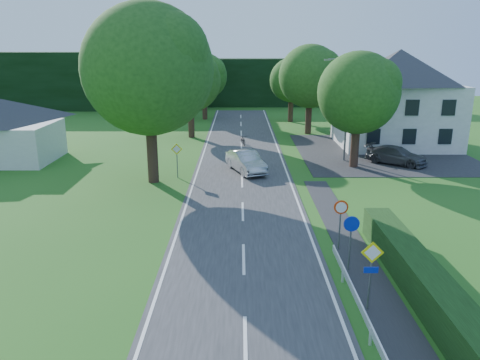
{
  "coord_description": "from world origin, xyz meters",
  "views": [
    {
      "loc": [
        -0.18,
        -6.45,
        8.9
      ],
      "look_at": [
        -0.15,
        18.08,
        1.83
      ],
      "focal_mm": 35.0,
      "sensor_mm": 36.0,
      "label": 1
    }
  ],
  "objects_px": {
    "parked_car_silver_b": "(412,143)",
    "parked_car_grey": "(396,155)",
    "moving_car": "(246,162)",
    "parked_car_silver_a": "(374,142)",
    "motorcycle": "(243,140)",
    "parasol": "(391,138)",
    "streetlight": "(345,105)"
  },
  "relations": [
    {
      "from": "streetlight",
      "to": "parked_car_silver_b",
      "type": "height_order",
      "value": "streetlight"
    },
    {
      "from": "parked_car_silver_b",
      "to": "streetlight",
      "type": "bearing_deg",
      "value": 133.48
    },
    {
      "from": "moving_car",
      "to": "parked_car_silver_a",
      "type": "distance_m",
      "value": 13.68
    },
    {
      "from": "parked_car_silver_a",
      "to": "parasol",
      "type": "height_order",
      "value": "parasol"
    },
    {
      "from": "streetlight",
      "to": "parked_car_grey",
      "type": "xyz_separation_m",
      "value": [
        3.92,
        -1.14,
        -3.75
      ]
    },
    {
      "from": "moving_car",
      "to": "parked_car_silver_a",
      "type": "height_order",
      "value": "moving_car"
    },
    {
      "from": "moving_car",
      "to": "parasol",
      "type": "distance_m",
      "value": 15.24
    },
    {
      "from": "motorcycle",
      "to": "parked_car_silver_a",
      "type": "xyz_separation_m",
      "value": [
        11.54,
        -2.14,
        0.23
      ]
    },
    {
      "from": "parked_car_grey",
      "to": "parked_car_silver_b",
      "type": "bearing_deg",
      "value": 6.67
    },
    {
      "from": "parked_car_silver_b",
      "to": "moving_car",
      "type": "bearing_deg",
      "value": 130.73
    },
    {
      "from": "moving_car",
      "to": "motorcycle",
      "type": "xyz_separation_m",
      "value": [
        -0.14,
        9.7,
        -0.32
      ]
    },
    {
      "from": "parasol",
      "to": "moving_car",
      "type": "bearing_deg",
      "value": -148.63
    },
    {
      "from": "streetlight",
      "to": "parked_car_silver_b",
      "type": "relative_size",
      "value": 1.77
    },
    {
      "from": "parked_car_silver_b",
      "to": "parasol",
      "type": "distance_m",
      "value": 1.82
    },
    {
      "from": "motorcycle",
      "to": "parked_car_grey",
      "type": "distance_m",
      "value": 13.9
    },
    {
      "from": "streetlight",
      "to": "parked_car_silver_a",
      "type": "bearing_deg",
      "value": 47.91
    },
    {
      "from": "moving_car",
      "to": "motorcycle",
      "type": "distance_m",
      "value": 9.7
    },
    {
      "from": "parked_car_silver_b",
      "to": "parasol",
      "type": "relative_size",
      "value": 2.11
    },
    {
      "from": "moving_car",
      "to": "parasol",
      "type": "relative_size",
      "value": 2.16
    },
    {
      "from": "motorcycle",
      "to": "parked_car_grey",
      "type": "height_order",
      "value": "parked_car_grey"
    },
    {
      "from": "moving_car",
      "to": "motorcycle",
      "type": "relative_size",
      "value": 2.75
    },
    {
      "from": "motorcycle",
      "to": "parked_car_silver_b",
      "type": "distance_m",
      "value": 15.05
    },
    {
      "from": "motorcycle",
      "to": "parasol",
      "type": "relative_size",
      "value": 0.78
    },
    {
      "from": "moving_car",
      "to": "motorcycle",
      "type": "bearing_deg",
      "value": 70.12
    },
    {
      "from": "motorcycle",
      "to": "streetlight",
      "type": "bearing_deg",
      "value": -49.12
    },
    {
      "from": "moving_car",
      "to": "parked_car_grey",
      "type": "bearing_deg",
      "value": -9.17
    },
    {
      "from": "parked_car_silver_a",
      "to": "parked_car_silver_b",
      "type": "xyz_separation_m",
      "value": [
        3.35,
        -0.03,
        -0.04
      ]
    },
    {
      "from": "parked_car_silver_b",
      "to": "parked_car_grey",
      "type": "bearing_deg",
      "value": 162.88
    },
    {
      "from": "parked_car_grey",
      "to": "parasol",
      "type": "bearing_deg",
      "value": 24.01
    },
    {
      "from": "parked_car_silver_a",
      "to": "parked_car_silver_b",
      "type": "bearing_deg",
      "value": -97.93
    },
    {
      "from": "parked_car_grey",
      "to": "motorcycle",
      "type": "bearing_deg",
      "value": 95.78
    },
    {
      "from": "parked_car_silver_a",
      "to": "parked_car_silver_b",
      "type": "relative_size",
      "value": 0.89
    }
  ]
}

